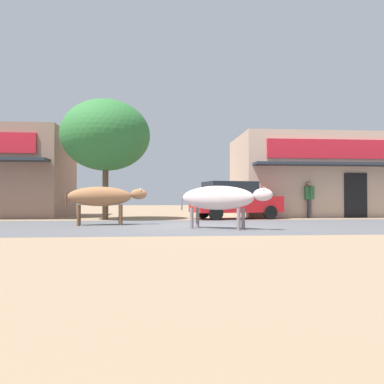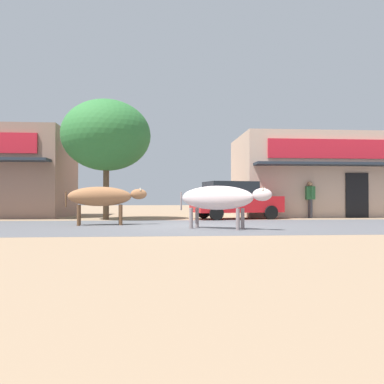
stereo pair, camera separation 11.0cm
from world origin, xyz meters
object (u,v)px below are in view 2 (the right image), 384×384
Objects in this scene: roadside_tree at (106,136)px; cow_far_dark at (219,198)px; parked_hatchback_car at (234,200)px; cow_near_brown at (102,197)px; pedestrian_by_shop at (310,196)px.

cow_far_dark is at bearing -53.47° from roadside_tree.
parked_hatchback_car reaches higher than cow_near_brown.
cow_far_dark is (4.06, -5.49, -2.70)m from roadside_tree.
cow_near_brown is at bearing 152.06° from cow_far_dark.
roadside_tree is 1.90× the size of cow_near_brown.
pedestrian_by_shop is at bearing 3.41° from roadside_tree.
parked_hatchback_car is at bearing -172.31° from pedestrian_by_shop.
cow_near_brown is 1.59× the size of pedestrian_by_shop.
pedestrian_by_shop reaches higher than parked_hatchback_car.
pedestrian_by_shop is (5.16, 6.04, 0.09)m from cow_far_dark.
pedestrian_by_shop reaches higher than cow_near_brown.
roadside_tree reaches higher than parked_hatchback_car.
roadside_tree is at bearing 95.97° from cow_near_brown.
roadside_tree is 3.03× the size of pedestrian_by_shop.
cow_near_brown is at bearing -145.51° from parked_hatchback_car.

